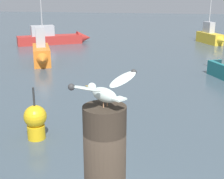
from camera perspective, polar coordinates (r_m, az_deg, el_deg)
The scene contains 6 objects.
mooring_post at distance 2.45m, azimuth -1.28°, elevation -14.96°, with size 0.31×0.31×1.07m, color #382D23.
seagull at distance 2.18m, azimuth -1.46°, elevation -0.10°, with size 0.43×0.55×0.22m.
boat_orange at distance 16.72m, azimuth -12.59°, elevation 6.46°, with size 2.13×3.26×1.86m.
boat_yellow at distance 24.39m, azimuth 17.40°, elevation 9.09°, with size 2.08×3.15×4.48m.
boat_red at distance 23.61m, azimuth -10.12°, elevation 9.17°, with size 5.06×3.75×4.07m.
channel_buoy at distance 8.03m, azimuth -13.60°, elevation -5.48°, with size 0.56×0.56×1.33m.
Camera 1 is at (0.32, -2.35, 3.45)m, focal length 50.82 mm.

